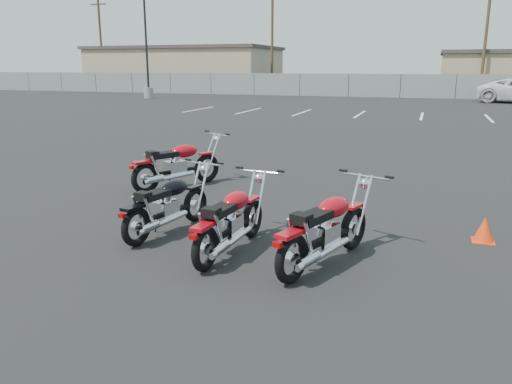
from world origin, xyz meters
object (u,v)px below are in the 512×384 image
(motorcycle_second_black, at_px, (168,205))
(motorcycle_third_red, at_px, (326,229))
(motorcycle_front_red, at_px, (177,165))
(motorcycle_rear_red, at_px, (231,221))

(motorcycle_second_black, height_order, motorcycle_third_red, motorcycle_third_red)
(motorcycle_front_red, relative_size, motorcycle_rear_red, 1.04)
(motorcycle_front_red, distance_m, motorcycle_rear_red, 3.79)
(motorcycle_front_red, xyz_separation_m, motorcycle_second_black, (1.19, -2.53, -0.05))
(motorcycle_rear_red, bearing_deg, motorcycle_second_black, 159.30)
(motorcycle_third_red, height_order, motorcycle_rear_red, motorcycle_third_red)
(motorcycle_rear_red, bearing_deg, motorcycle_third_red, -0.35)
(motorcycle_rear_red, bearing_deg, motorcycle_front_red, 128.37)
(motorcycle_second_black, height_order, motorcycle_rear_red, motorcycle_rear_red)
(motorcycle_second_black, distance_m, motorcycle_third_red, 2.44)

